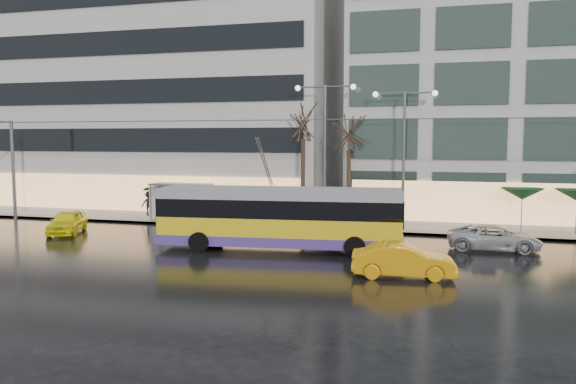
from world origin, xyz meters
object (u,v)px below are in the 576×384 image
(bus_shelter, at_px, (178,193))
(street_lamp_near, at_px, (325,135))
(trolleybus, at_px, (280,220))
(taxi_a, at_px, (67,222))

(bus_shelter, height_order, street_lamp_near, street_lamp_near)
(bus_shelter, bearing_deg, trolleybus, -39.38)
(trolleybus, distance_m, taxi_a, 13.96)
(trolleybus, xyz_separation_m, taxi_a, (-13.85, 1.51, -0.87))
(trolleybus, bearing_deg, taxi_a, 173.78)
(trolleybus, relative_size, taxi_a, 3.06)
(bus_shelter, relative_size, taxi_a, 1.01)
(street_lamp_near, xyz_separation_m, taxi_a, (-14.63, -6.49, -5.28))
(bus_shelter, distance_m, street_lamp_near, 11.14)
(trolleybus, bearing_deg, street_lamp_near, 84.43)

